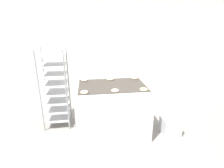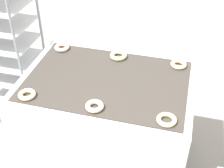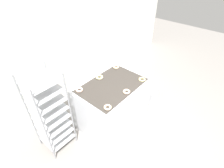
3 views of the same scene
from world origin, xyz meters
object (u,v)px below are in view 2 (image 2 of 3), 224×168
donut_far_left (62,47)px  donut_far_right (179,64)px  donut_near_center (95,106)px  donut_far_center (118,55)px  donut_near_right (167,120)px  baking_rack_cart (10,51)px  donut_near_left (27,95)px  fryer_machine (108,125)px

donut_far_left → donut_far_right: donut_far_left is taller
donut_near_center → donut_far_center: (0.00, 0.66, 0.00)m
donut_near_center → donut_near_right: bearing=-0.5°
baking_rack_cart → donut_near_center: size_ratio=12.59×
donut_near_left → donut_near_right: (0.99, 0.00, -0.00)m
donut_near_left → donut_far_left: (-0.01, 0.67, 0.00)m
donut_near_center → donut_far_right: donut_near_center is taller
donut_near_right → baking_rack_cart: bearing=154.8°
fryer_machine → donut_far_left: (-0.50, 0.33, 0.50)m
donut_far_left → donut_far_center: 0.51m
donut_far_center → donut_far_right: donut_far_center is taller
donut_near_left → donut_near_center: size_ratio=0.98×
donut_near_center → donut_far_right: (0.50, 0.66, -0.00)m
donut_far_center → donut_far_right: bearing=-0.4°
donut_near_center → donut_far_center: same height
donut_far_center → donut_far_right: size_ratio=1.11×
fryer_machine → baking_rack_cart: 1.21m
baking_rack_cart → donut_far_right: size_ratio=12.49×
baking_rack_cart → donut_far_right: bearing=-3.0°
donut_far_center → donut_near_left: bearing=-127.0°
donut_near_left → donut_far_center: 0.84m
fryer_machine → baking_rack_cart: (-1.09, 0.41, 0.33)m
fryer_machine → donut_near_left: (-0.50, -0.34, 0.50)m
fryer_machine → donut_far_left: 0.79m
donut_far_right → donut_far_left: bearing=179.7°
baking_rack_cart → donut_far_center: (1.10, -0.08, 0.17)m
fryer_machine → donut_far_right: size_ratio=10.29×
baking_rack_cart → donut_near_right: 1.76m
baking_rack_cart → donut_far_right: (1.60, -0.08, 0.17)m
donut_far_right → donut_near_right: bearing=-91.3°
donut_near_center → donut_near_right: donut_near_center is taller
donut_near_left → donut_near_center: 0.50m
donut_far_right → donut_far_center: bearing=179.6°
donut_near_right → donut_far_left: (-1.00, 0.67, 0.00)m
donut_near_right → donut_far_center: size_ratio=0.92×
fryer_machine → baking_rack_cart: bearing=159.4°
donut_far_left → donut_far_right: bearing=-0.3°
donut_near_left → baking_rack_cart: bearing=128.7°
donut_near_center → donut_far_left: same height
fryer_machine → donut_near_left: donut_near_left is taller
donut_near_right → donut_near_left: bearing=-180.0°
donut_near_center → donut_near_right: size_ratio=0.97×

